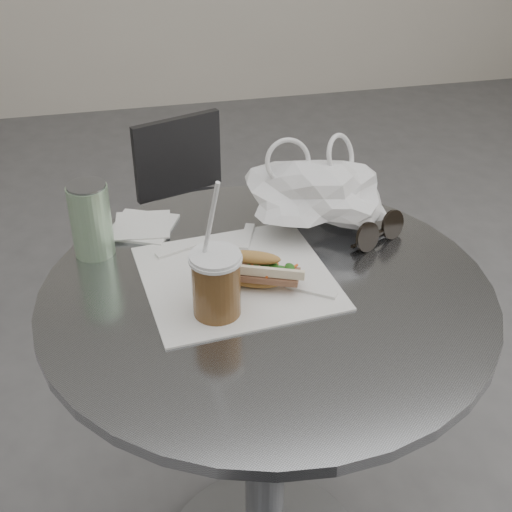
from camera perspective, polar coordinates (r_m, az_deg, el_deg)
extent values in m
cylinder|color=slate|center=(1.43, 0.75, -14.81)|extent=(0.08, 0.08, 0.71)
cylinder|color=slate|center=(1.19, 0.88, -3.12)|extent=(0.76, 0.76, 0.02)
cylinder|color=#2A2B2D|center=(2.28, -3.66, -5.65)|extent=(0.31, 0.31, 0.02)
cylinder|color=#2A2B2D|center=(2.17, -3.84, -1.61)|extent=(0.05, 0.05, 0.41)
cylinder|color=#2A2B2D|center=(2.06, -4.05, 3.10)|extent=(0.35, 0.35, 0.02)
cube|color=#2A2B2D|center=(2.13, -6.27, 7.94)|extent=(0.27, 0.11, 0.24)
cube|color=white|center=(1.21, -1.55, -1.72)|extent=(0.34, 0.32, 0.00)
ellipsoid|color=#B89745|center=(1.19, -0.17, -1.98)|extent=(0.20, 0.13, 0.02)
cube|color=brown|center=(1.18, -0.17, -1.38)|extent=(0.16, 0.10, 0.01)
ellipsoid|color=#B89745|center=(1.17, -0.25, -0.34)|extent=(0.20, 0.13, 0.03)
cylinder|color=brown|center=(1.11, -3.19, -2.53)|extent=(0.08, 0.08, 0.10)
cylinder|color=white|center=(1.08, -3.28, -0.11)|extent=(0.08, 0.08, 0.01)
cylinder|color=white|center=(1.06, -3.86, 1.74)|extent=(0.04, 0.05, 0.19)
cylinder|color=black|center=(1.29, 8.91, 1.47)|extent=(0.06, 0.04, 0.06)
cylinder|color=black|center=(1.34, 10.87, 2.45)|extent=(0.06, 0.04, 0.06)
cube|color=black|center=(1.32, 9.88, 1.73)|extent=(0.02, 0.01, 0.01)
cube|color=white|center=(1.37, -9.06, 2.31)|extent=(0.15, 0.15, 0.01)
cube|color=white|center=(1.37, -9.07, 2.46)|extent=(0.11, 0.11, 0.00)
cylinder|color=#66AA63|center=(1.28, -13.07, 2.79)|extent=(0.07, 0.07, 0.13)
cylinder|color=slate|center=(1.25, -13.46, 5.50)|extent=(0.07, 0.07, 0.00)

